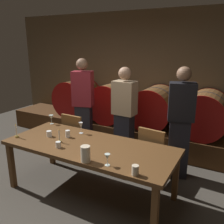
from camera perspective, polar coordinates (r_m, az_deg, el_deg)
ground_plane at (r=3.57m, az=-11.01°, el=-19.29°), size 8.62×8.62×0.00m
back_wall at (r=5.38m, az=7.45°, el=8.32°), size 6.63×0.24×2.68m
barrel_shelf at (r=5.17m, az=4.75°, el=-4.89°), size 5.97×0.90×0.42m
wine_barrel_far_left at (r=5.68m, az=-8.14°, el=3.35°), size 0.81×0.82×0.81m
wine_barrel_center_left at (r=5.18m, az=0.26°, el=2.29°), size 0.81×0.82×0.81m
wine_barrel_center_right at (r=4.82m, az=9.92°, el=1.01°), size 0.81×0.82×0.81m
wine_barrel_far_right at (r=4.62m, az=20.90°, el=-0.48°), size 0.81×0.82×0.81m
dining_table at (r=3.32m, az=-5.29°, el=-8.66°), size 2.31×0.95×0.73m
chair_left at (r=4.30m, az=-8.42°, el=-5.45°), size 0.41×0.41×0.88m
chair_right at (r=3.67m, az=9.74°, el=-9.37°), size 0.44×0.44×0.88m
guest_left at (r=4.71m, az=-6.74°, el=1.95°), size 0.43×0.34×1.77m
guest_center at (r=4.14m, az=2.88°, el=-0.76°), size 0.39×0.26×1.67m
guest_right at (r=3.79m, az=15.65°, el=-2.48°), size 0.43×0.34×1.72m
candle_left at (r=3.76m, az=-21.42°, el=-4.73°), size 0.05×0.05×0.21m
candle_right at (r=3.41m, az=-12.20°, el=-6.09°), size 0.05×0.05×0.20m
pitcher at (r=2.82m, az=-6.22°, el=-9.71°), size 0.11×0.11×0.19m
wine_glass_left at (r=4.17m, az=-14.02°, el=-1.23°), size 0.08×0.08×0.15m
wine_glass_center at (r=3.66m, az=-7.28°, el=-3.17°), size 0.06×0.06×0.17m
wine_glass_right at (r=2.73m, az=-1.10°, el=-10.56°), size 0.06×0.06×0.14m
cup_far_left at (r=3.66m, az=-14.49°, el=-4.93°), size 0.07×0.07×0.08m
cup_center_left at (r=3.57m, az=-10.32°, el=-5.03°), size 0.06×0.06×0.10m
cup_center_right at (r=3.26m, az=-12.45°, el=-7.46°), size 0.07×0.07×0.08m
cup_far_right at (r=2.57m, az=5.45°, el=-13.42°), size 0.07×0.07×0.11m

